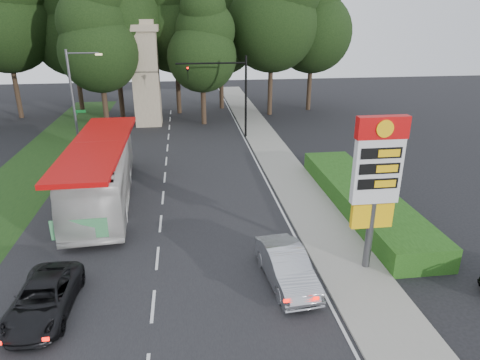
{
  "coord_description": "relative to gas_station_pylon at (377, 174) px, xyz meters",
  "views": [
    {
      "loc": [
        1.56,
        -13.4,
        10.54
      ],
      "look_at": [
        4.35,
        7.79,
        2.2
      ],
      "focal_mm": 32.0,
      "sensor_mm": 36.0,
      "label": 1
    }
  ],
  "objects": [
    {
      "name": "tree_far_east",
      "position": [
        6.8,
        33.01,
        5.9
      ],
      "size": [
        8.68,
        8.68,
        17.05
      ],
      "color": "#2D2116",
      "rests_on": "ground"
    },
    {
      "name": "transit_bus",
      "position": [
        -12.7,
        9.23,
        -2.65
      ],
      "size": [
        3.91,
        13.07,
        3.59
      ],
      "primitive_type": "imported",
      "rotation": [
        0.0,
        0.0,
        0.07
      ],
      "color": "silver",
      "rests_on": "ground"
    },
    {
      "name": "grass_verge_left",
      "position": [
        -18.7,
        16.01,
        -4.44
      ],
      "size": [
        5.0,
        50.0,
        0.02
      ],
      "primitive_type": "cube",
      "color": "#193814",
      "rests_on": "ground"
    },
    {
      "name": "tree_center_right",
      "position": [
        -8.2,
        33.01,
        6.57
      ],
      "size": [
        9.24,
        9.24,
        18.15
      ],
      "color": "#2D2116",
      "rests_on": "ground"
    },
    {
      "name": "tree_east_near",
      "position": [
        -3.2,
        35.01,
        5.23
      ],
      "size": [
        8.12,
        8.12,
        15.95
      ],
      "color": "#2D2116",
      "rests_on": "ground"
    },
    {
      "name": "monument",
      "position": [
        -11.2,
        28.01,
        0.66
      ],
      "size": [
        3.0,
        3.0,
        10.05
      ],
      "color": "gray",
      "rests_on": "ground"
    },
    {
      "name": "road_surface",
      "position": [
        -9.2,
        10.01,
        -4.44
      ],
      "size": [
        14.0,
        80.0,
        0.02
      ],
      "primitive_type": "cube",
      "color": "black",
      "rests_on": "ground"
    },
    {
      "name": "sedan_silver",
      "position": [
        -3.74,
        -0.58,
        -3.7
      ],
      "size": [
        2.02,
        4.66,
        1.49
      ],
      "primitive_type": "imported",
      "rotation": [
        0.0,
        0.0,
        0.1
      ],
      "color": "#AEB0B6",
      "rests_on": "ground"
    },
    {
      "name": "sidewalk_right",
      "position": [
        -0.7,
        10.01,
        -4.39
      ],
      "size": [
        3.0,
        80.0,
        0.12
      ],
      "primitive_type": "cube",
      "color": "gray",
      "rests_on": "ground"
    },
    {
      "name": "gas_station_pylon",
      "position": [
        0.0,
        0.0,
        0.0
      ],
      "size": [
        2.1,
        0.45,
        6.85
      ],
      "color": "#59595E",
      "rests_on": "ground"
    },
    {
      "name": "tree_west_mid",
      "position": [
        -25.2,
        33.01,
        7.24
      ],
      "size": [
        9.8,
        9.8,
        19.25
      ],
      "color": "#2D2116",
      "rests_on": "ground"
    },
    {
      "name": "tree_monument_right",
      "position": [
        -5.7,
        27.51,
        3.56
      ],
      "size": [
        6.72,
        6.72,
        13.2
      ],
      "color": "#2D2116",
      "rests_on": "ground"
    },
    {
      "name": "tree_monument_left",
      "position": [
        -15.2,
        27.01,
        4.23
      ],
      "size": [
        7.28,
        7.28,
        14.3
      ],
      "color": "#2D2116",
      "rests_on": "ground"
    },
    {
      "name": "tree_east_mid",
      "position": [
        1.8,
        31.01,
        6.91
      ],
      "size": [
        9.52,
        9.52,
        18.7
      ],
      "color": "#2D2116",
      "rests_on": "ground"
    },
    {
      "name": "hedge",
      "position": [
        2.3,
        6.01,
        -3.85
      ],
      "size": [
        3.0,
        14.0,
        1.2
      ],
      "primitive_type": "cube",
      "color": "#1D4412",
      "rests_on": "ground"
    },
    {
      "name": "streetlight_signs",
      "position": [
        -16.19,
        20.01,
        -0.01
      ],
      "size": [
        2.75,
        0.98,
        8.0
      ],
      "color": "#59595E",
      "rests_on": "ground"
    },
    {
      "name": "suv_charcoal",
      "position": [
        -13.19,
        -1.33,
        -3.82
      ],
      "size": [
        2.24,
        4.6,
        1.26
      ],
      "primitive_type": "imported",
      "rotation": [
        0.0,
        0.0,
        -0.03
      ],
      "color": "black",
      "rests_on": "ground"
    },
    {
      "name": "tree_west_near",
      "position": [
        -19.2,
        35.01,
        5.57
      ],
      "size": [
        8.4,
        8.4,
        16.5
      ],
      "color": "#2D2116",
      "rests_on": "ground"
    },
    {
      "name": "ground",
      "position": [
        -9.2,
        -1.99,
        -4.45
      ],
      "size": [
        120.0,
        120.0,
        0.0
      ],
      "primitive_type": "plane",
      "color": "black",
      "rests_on": "ground"
    },
    {
      "name": "traffic_signal_mast",
      "position": [
        -3.52,
        22.0,
        0.22
      ],
      "size": [
        6.1,
        0.35,
        7.2
      ],
      "color": "black",
      "rests_on": "ground"
    }
  ]
}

